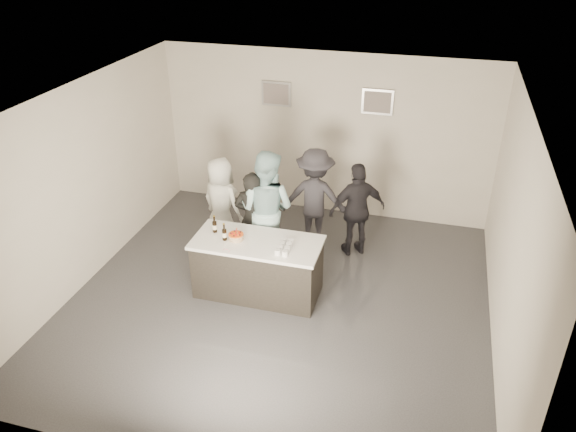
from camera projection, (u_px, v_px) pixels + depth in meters
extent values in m
plane|color=#3D3D42|center=(279.00, 300.00, 8.31)|extent=(6.00, 6.00, 0.00)
plane|color=white|center=(277.00, 103.00, 6.87)|extent=(6.00, 6.00, 0.00)
cube|color=silver|center=(325.00, 135.00, 10.13)|extent=(6.00, 0.04, 3.00)
cube|color=silver|center=(184.00, 361.00, 5.05)|extent=(6.00, 0.04, 3.00)
cube|color=silver|center=(84.00, 185.00, 8.29)|extent=(0.04, 6.00, 3.00)
cube|color=silver|center=(512.00, 241.00, 6.89)|extent=(0.04, 6.00, 3.00)
cube|color=#B2B2B7|center=(276.00, 94.00, 9.98)|extent=(0.54, 0.04, 0.44)
cube|color=#B2B2B7|center=(377.00, 102.00, 9.56)|extent=(0.54, 0.04, 0.44)
cube|color=white|center=(258.00, 267.00, 8.26)|extent=(1.86, 0.86, 0.90)
cylinder|color=#FE5F1A|center=(236.00, 237.00, 8.07)|extent=(0.22, 0.22, 0.08)
cylinder|color=black|center=(214.00, 224.00, 8.21)|extent=(0.07, 0.07, 0.26)
cylinder|color=black|center=(224.00, 232.00, 8.01)|extent=(0.07, 0.07, 0.26)
cube|color=orange|center=(284.00, 247.00, 7.83)|extent=(0.19, 0.40, 0.08)
cube|color=pink|center=(225.00, 250.00, 7.82)|extent=(0.24, 0.08, 0.01)
imported|color=black|center=(253.00, 220.00, 8.78)|extent=(0.61, 0.42, 1.62)
imported|color=#A7D2DA|center=(266.00, 209.00, 8.76)|extent=(1.06, 0.89, 1.94)
imported|color=white|center=(221.00, 203.00, 9.33)|extent=(0.90, 0.75, 1.58)
imported|color=black|center=(357.00, 210.00, 9.09)|extent=(1.01, 0.81, 1.61)
imported|color=#2F2E36|center=(315.00, 198.00, 9.33)|extent=(1.15, 0.71, 1.73)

